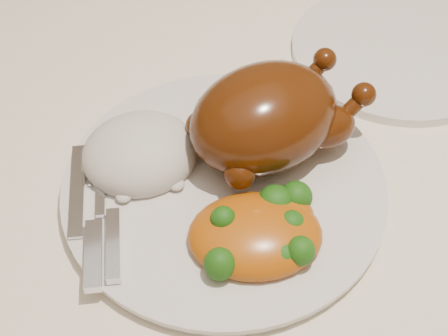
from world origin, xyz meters
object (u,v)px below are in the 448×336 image
object	(u,v)px
dining_table	(144,206)
dinner_plate	(224,186)
roast_chicken	(268,116)
side_plate	(396,50)

from	to	relation	value
dining_table	dinner_plate	world-z (taller)	dinner_plate
dinner_plate	roast_chicken	distance (m)	0.08
side_plate	dining_table	bearing A→B (deg)	-172.83
dining_table	side_plate	world-z (taller)	side_plate
dinner_plate	side_plate	distance (m)	0.29
dinner_plate	roast_chicken	size ratio (longest dim) A/B	1.57
dinner_plate	dining_table	bearing A→B (deg)	127.67
dinner_plate	side_plate	bearing A→B (deg)	26.35
dining_table	side_plate	xyz separation A→B (m)	(0.32, 0.04, 0.11)
dining_table	side_plate	size ratio (longest dim) A/B	6.60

